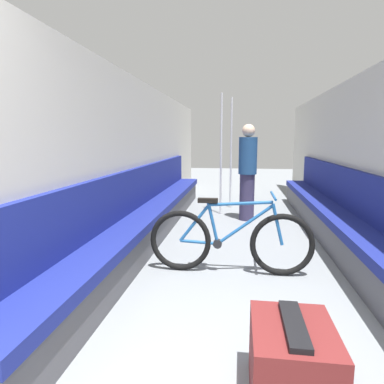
{
  "coord_description": "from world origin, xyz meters",
  "views": [
    {
      "loc": [
        -0.03,
        -0.79,
        1.36
      ],
      "look_at": [
        -0.75,
        4.32,
        0.55
      ],
      "focal_mm": 32.0,
      "sensor_mm": 36.0,
      "label": 1
    }
  ],
  "objects_px": {
    "bench_seat_row_right": "(340,222)",
    "bicycle": "(230,241)",
    "grab_pole_far": "(221,156)",
    "luggage_bag": "(292,364)",
    "passenger_standing": "(247,171)",
    "bench_seat_row_left": "(149,216)",
    "grab_pole_near": "(231,155)"
  },
  "relations": [
    {
      "from": "bench_seat_row_right",
      "to": "bicycle",
      "type": "height_order",
      "value": "bench_seat_row_right"
    },
    {
      "from": "grab_pole_far",
      "to": "luggage_bag",
      "type": "distance_m",
      "value": 4.61
    },
    {
      "from": "luggage_bag",
      "to": "bicycle",
      "type": "bearing_deg",
      "value": 102.4
    },
    {
      "from": "bench_seat_row_right",
      "to": "luggage_bag",
      "type": "height_order",
      "value": "bench_seat_row_right"
    },
    {
      "from": "bench_seat_row_right",
      "to": "passenger_standing",
      "type": "distance_m",
      "value": 1.79
    },
    {
      "from": "bicycle",
      "to": "grab_pole_far",
      "type": "relative_size",
      "value": 0.77
    },
    {
      "from": "bench_seat_row_right",
      "to": "bench_seat_row_left",
      "type": "bearing_deg",
      "value": 180.0
    },
    {
      "from": "bench_seat_row_left",
      "to": "grab_pole_near",
      "type": "distance_m",
      "value": 2.66
    },
    {
      "from": "bench_seat_row_left",
      "to": "grab_pole_far",
      "type": "height_order",
      "value": "grab_pole_far"
    },
    {
      "from": "passenger_standing",
      "to": "grab_pole_far",
      "type": "bearing_deg",
      "value": 122.29
    },
    {
      "from": "bench_seat_row_right",
      "to": "passenger_standing",
      "type": "xyz_separation_m",
      "value": [
        -1.15,
        1.28,
        0.51
      ]
    },
    {
      "from": "bench_seat_row_left",
      "to": "bench_seat_row_right",
      "type": "xyz_separation_m",
      "value": [
        2.49,
        0.0,
        0.0
      ]
    },
    {
      "from": "bicycle",
      "to": "grab_pole_near",
      "type": "xyz_separation_m",
      "value": [
        -0.09,
        3.42,
        0.71
      ]
    },
    {
      "from": "bench_seat_row_left",
      "to": "passenger_standing",
      "type": "distance_m",
      "value": 1.92
    },
    {
      "from": "grab_pole_near",
      "to": "passenger_standing",
      "type": "distance_m",
      "value": 1.12
    },
    {
      "from": "grab_pole_near",
      "to": "grab_pole_far",
      "type": "distance_m",
      "value": 0.65
    },
    {
      "from": "grab_pole_near",
      "to": "luggage_bag",
      "type": "bearing_deg",
      "value": -84.78
    },
    {
      "from": "bench_seat_row_left",
      "to": "bench_seat_row_right",
      "type": "bearing_deg",
      "value": 0.0
    },
    {
      "from": "grab_pole_far",
      "to": "passenger_standing",
      "type": "bearing_deg",
      "value": -42.83
    },
    {
      "from": "bicycle",
      "to": "passenger_standing",
      "type": "distance_m",
      "value": 2.42
    },
    {
      "from": "passenger_standing",
      "to": "bench_seat_row_left",
      "type": "bearing_deg",
      "value": -151.2
    },
    {
      "from": "bicycle",
      "to": "grab_pole_far",
      "type": "height_order",
      "value": "grab_pole_far"
    },
    {
      "from": "bench_seat_row_right",
      "to": "grab_pole_far",
      "type": "distance_m",
      "value": 2.46
    },
    {
      "from": "grab_pole_far",
      "to": "passenger_standing",
      "type": "relative_size",
      "value": 1.35
    },
    {
      "from": "bicycle",
      "to": "grab_pole_far",
      "type": "bearing_deg",
      "value": 87.97
    },
    {
      "from": "bench_seat_row_right",
      "to": "luggage_bag",
      "type": "distance_m",
      "value": 2.95
    },
    {
      "from": "luggage_bag",
      "to": "passenger_standing",
      "type": "bearing_deg",
      "value": 92.31
    },
    {
      "from": "grab_pole_far",
      "to": "grab_pole_near",
      "type": "bearing_deg",
      "value": 75.64
    },
    {
      "from": "bench_seat_row_left",
      "to": "luggage_bag",
      "type": "relative_size",
      "value": 12.13
    },
    {
      "from": "bicycle",
      "to": "luggage_bag",
      "type": "bearing_deg",
      "value": -84.85
    },
    {
      "from": "grab_pole_far",
      "to": "luggage_bag",
      "type": "xyz_separation_m",
      "value": [
        0.63,
        -4.49,
        -0.84
      ]
    },
    {
      "from": "bicycle",
      "to": "passenger_standing",
      "type": "relative_size",
      "value": 1.04
    }
  ]
}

